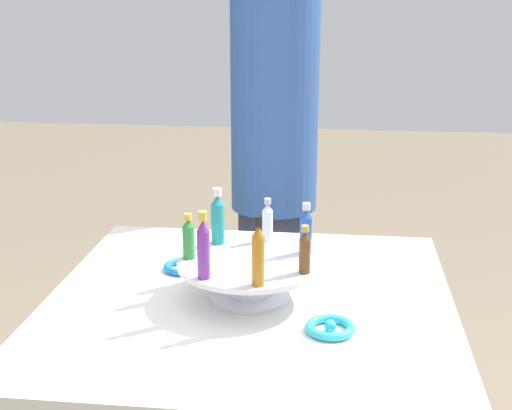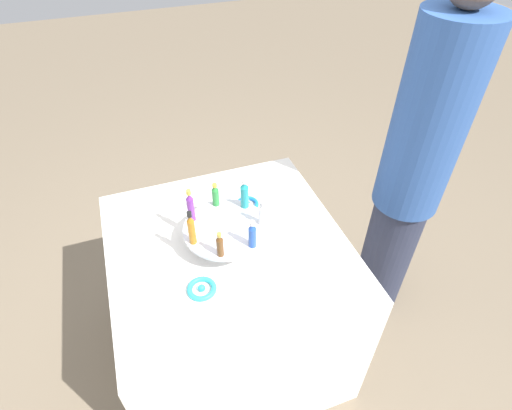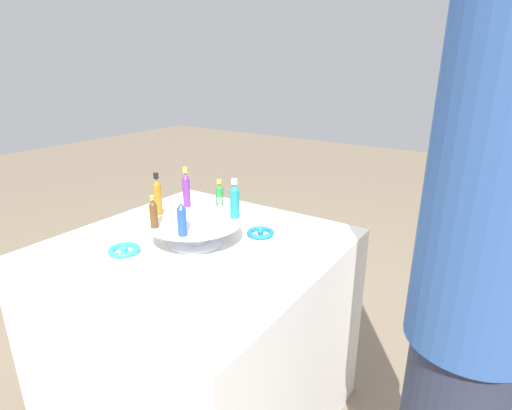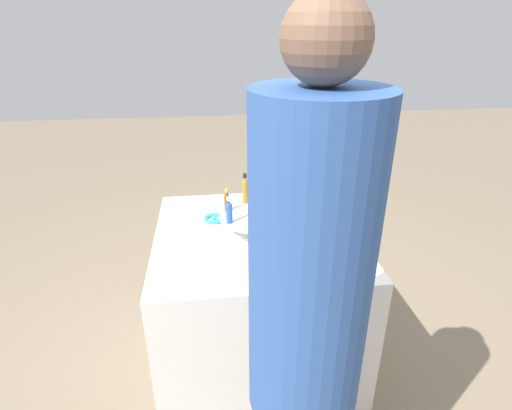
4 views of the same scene
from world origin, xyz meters
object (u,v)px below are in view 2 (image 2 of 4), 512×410
at_px(bottle_purple, 191,207).
at_px(ribbon_bow_teal, 202,289).
at_px(bottle_teal, 245,194).
at_px(bottle_green, 214,195).
at_px(ribbon_bow_blue, 247,204).
at_px(bottle_brown, 220,245).
at_px(bottle_blue, 252,235).
at_px(bottle_amber, 191,229).
at_px(bottle_clear, 262,214).
at_px(person_figure, 412,175).
at_px(display_stand, 226,233).

relative_size(bottle_purple, ribbon_bow_teal, 1.42).
xyz_separation_m(bottle_teal, bottle_purple, (0.22, 0.01, 0.01)).
xyz_separation_m(bottle_green, ribbon_bow_blue, (-0.15, -0.05, -0.13)).
distance_m(bottle_brown, bottle_purple, 0.22).
bearing_deg(bottle_blue, bottle_brown, 1.67).
bearing_deg(ribbon_bow_teal, bottle_amber, -95.13).
xyz_separation_m(bottle_green, ribbon_bow_teal, (0.14, 0.32, -0.13)).
distance_m(bottle_teal, ribbon_bow_teal, 0.40).
xyz_separation_m(bottle_clear, person_figure, (-0.72, -0.05, -0.04)).
height_order(bottle_blue, bottle_clear, bottle_blue).
bearing_deg(display_stand, ribbon_bow_teal, 51.57).
bearing_deg(bottle_green, bottle_purple, 27.38).
distance_m(bottle_green, ribbon_bow_blue, 0.21).
xyz_separation_m(bottle_amber, ribbon_bow_teal, (0.01, 0.15, -0.15)).
xyz_separation_m(display_stand, ribbon_bow_teal, (0.15, 0.19, -0.05)).
distance_m(bottle_amber, ribbon_bow_teal, 0.21).
height_order(bottle_teal, bottle_green, bottle_teal).
bearing_deg(bottle_brown, ribbon_bow_blue, -123.14).
bearing_deg(bottle_clear, bottle_amber, 1.67).
distance_m(display_stand, ribbon_bow_blue, 0.24).
distance_m(bottle_amber, bottle_purple, 0.12).
bearing_deg(person_figure, display_stand, -0.00).
distance_m(bottle_green, bottle_purple, 0.12).
xyz_separation_m(bottle_brown, bottle_blue, (-0.12, -0.00, 0.01)).
distance_m(display_stand, ribbon_bow_teal, 0.24).
relative_size(bottle_amber, person_figure, 0.09).
bearing_deg(bottle_brown, person_figure, -170.70).
xyz_separation_m(display_stand, bottle_green, (0.00, -0.14, 0.08)).
xyz_separation_m(bottle_amber, bottle_clear, (-0.27, -0.01, -0.02)).
bearing_deg(ribbon_bow_blue, bottle_teal, 66.54).
xyz_separation_m(bottle_amber, bottle_blue, (-0.20, 0.09, -0.01)).
distance_m(bottle_amber, bottle_brown, 0.12).
bearing_deg(bottle_purple, bottle_brown, 104.53).
bearing_deg(bottle_amber, ribbon_bow_blue, -141.91).
height_order(bottle_clear, bottle_teal, bottle_teal).
distance_m(bottle_teal, ribbon_bow_blue, 0.18).
distance_m(bottle_amber, bottle_clear, 0.27).
relative_size(bottle_blue, bottle_teal, 0.88).
relative_size(bottle_blue, bottle_purple, 0.82).
height_order(bottle_brown, bottle_blue, bottle_blue).
relative_size(bottle_amber, bottle_brown, 1.39).
bearing_deg(bottle_brown, display_stand, -114.04).
xyz_separation_m(bottle_blue, ribbon_bow_blue, (-0.08, -0.31, -0.14)).
relative_size(bottle_brown, bottle_teal, 0.78).
bearing_deg(ribbon_bow_blue, bottle_amber, 38.09).
relative_size(display_stand, bottle_teal, 2.39).
xyz_separation_m(display_stand, bottle_purple, (0.11, -0.08, 0.10)).
bearing_deg(bottle_purple, bottle_green, -152.62).
distance_m(display_stand, bottle_teal, 0.17).
relative_size(bottle_teal, bottle_purple, 0.92).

